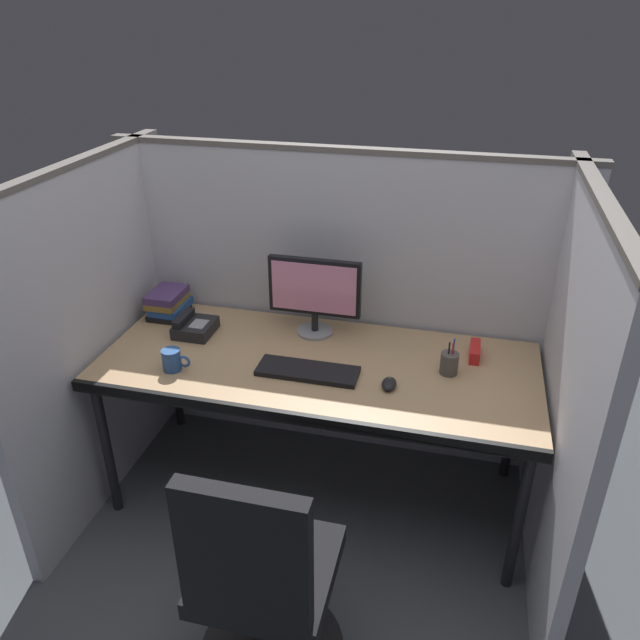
# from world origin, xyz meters

# --- Properties ---
(ground_plane) EXTENTS (8.00, 8.00, 0.00)m
(ground_plane) POSITION_xyz_m (0.00, 0.00, 0.00)
(ground_plane) COLOR #4C5156
(cubicle_partition_rear) EXTENTS (2.21, 0.06, 1.57)m
(cubicle_partition_rear) POSITION_xyz_m (0.00, 0.74, 0.79)
(cubicle_partition_rear) COLOR silver
(cubicle_partition_rear) RESTS_ON ground
(cubicle_partition_left) EXTENTS (0.06, 1.41, 1.57)m
(cubicle_partition_left) POSITION_xyz_m (-0.99, 0.20, 0.79)
(cubicle_partition_left) COLOR silver
(cubicle_partition_left) RESTS_ON ground
(cubicle_partition_right) EXTENTS (0.06, 1.41, 1.57)m
(cubicle_partition_right) POSITION_xyz_m (0.99, 0.20, 0.79)
(cubicle_partition_right) COLOR silver
(cubicle_partition_right) RESTS_ON ground
(desk) EXTENTS (1.90, 0.80, 0.74)m
(desk) POSITION_xyz_m (0.00, 0.29, 0.69)
(desk) COLOR tan
(desk) RESTS_ON ground
(office_chair) EXTENTS (0.52, 0.52, 0.97)m
(office_chair) POSITION_xyz_m (0.05, -0.63, 0.36)
(office_chair) COLOR black
(office_chair) RESTS_ON ground
(monitor_center) EXTENTS (0.43, 0.17, 0.37)m
(monitor_center) POSITION_xyz_m (-0.08, 0.55, 0.96)
(monitor_center) COLOR gray
(monitor_center) RESTS_ON desk
(keyboard_main) EXTENTS (0.43, 0.15, 0.02)m
(keyboard_main) POSITION_xyz_m (-0.02, 0.20, 0.75)
(keyboard_main) COLOR black
(keyboard_main) RESTS_ON desk
(computer_mouse) EXTENTS (0.06, 0.10, 0.04)m
(computer_mouse) POSITION_xyz_m (0.33, 0.18, 0.76)
(computer_mouse) COLOR black
(computer_mouse) RESTS_ON desk
(coffee_mug) EXTENTS (0.13, 0.08, 0.09)m
(coffee_mug) POSITION_xyz_m (-0.58, 0.09, 0.79)
(coffee_mug) COLOR #264C8C
(coffee_mug) RESTS_ON desk
(desk_phone) EXTENTS (0.17, 0.19, 0.09)m
(desk_phone) POSITION_xyz_m (-0.63, 0.41, 0.77)
(desk_phone) COLOR black
(desk_phone) RESTS_ON desk
(pen_cup) EXTENTS (0.08, 0.08, 0.16)m
(pen_cup) POSITION_xyz_m (0.56, 0.34, 0.79)
(pen_cup) COLOR #4C4742
(pen_cup) RESTS_ON desk
(red_stapler) EXTENTS (0.04, 0.15, 0.06)m
(red_stapler) POSITION_xyz_m (0.66, 0.51, 0.77)
(red_stapler) COLOR red
(red_stapler) RESTS_ON desk
(book_stack) EXTENTS (0.16, 0.21, 0.13)m
(book_stack) POSITION_xyz_m (-0.83, 0.56, 0.80)
(book_stack) COLOR black
(book_stack) RESTS_ON desk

